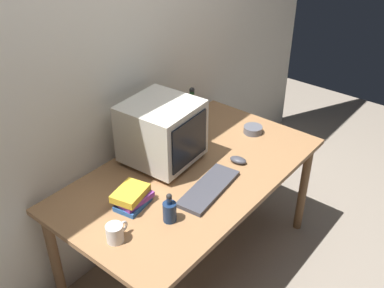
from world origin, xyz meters
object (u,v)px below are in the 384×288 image
object	(u,v)px
keyboard	(209,188)
bottle_short	(170,211)
bottle_tall	(192,118)
cd_spindle	(253,130)
mug	(115,233)
book_stack	(132,197)
computer_mouse	(238,160)
crt_monitor	(162,132)

from	to	relation	value
keyboard	bottle_short	size ratio (longest dim) A/B	2.59
bottle_tall	cd_spindle	size ratio (longest dim) A/B	2.78
bottle_tall	mug	bearing A→B (deg)	-161.47
book_stack	computer_mouse	bearing A→B (deg)	-17.60
bottle_tall	bottle_short	size ratio (longest dim) A/B	2.06
keyboard	bottle_tall	world-z (taller)	bottle_tall
book_stack	cd_spindle	xyz separation A→B (m)	(0.99, -0.09, -0.03)
crt_monitor	bottle_short	distance (m)	0.53
computer_mouse	book_stack	size ratio (longest dim) A/B	0.48
bottle_tall	bottle_short	xyz separation A→B (m)	(-0.69, -0.42, -0.07)
computer_mouse	cd_spindle	size ratio (longest dim) A/B	0.83
mug	cd_spindle	xyz separation A→B (m)	(1.22, 0.03, -0.02)
book_stack	cd_spindle	size ratio (longest dim) A/B	1.73
bottle_tall	computer_mouse	bearing A→B (deg)	-100.19
keyboard	bottle_short	distance (m)	0.31
crt_monitor	book_stack	distance (m)	0.44
computer_mouse	mug	xyz separation A→B (m)	(-0.88, 0.09, 0.03)
bottle_short	mug	bearing A→B (deg)	158.30
keyboard	book_stack	world-z (taller)	book_stack
keyboard	bottle_short	world-z (taller)	bottle_short
keyboard	mug	world-z (taller)	mug
book_stack	bottle_short	bearing A→B (deg)	-81.59
bottle_short	book_stack	distance (m)	0.23
bottle_short	cd_spindle	distance (m)	0.97
book_stack	mug	xyz separation A→B (m)	(-0.23, -0.12, -0.00)
keyboard	cd_spindle	distance (m)	0.67
crt_monitor	bottle_tall	world-z (taller)	crt_monitor
book_stack	cd_spindle	bearing A→B (deg)	-5.16
bottle_short	mug	world-z (taller)	bottle_short
bottle_tall	mug	world-z (taller)	bottle_tall
keyboard	bottle_short	xyz separation A→B (m)	(-0.31, 0.01, 0.05)
crt_monitor	mug	world-z (taller)	crt_monitor
bottle_tall	book_stack	world-z (taller)	bottle_tall
keyboard	mug	distance (m)	0.58
computer_mouse	mug	distance (m)	0.88
bottle_short	crt_monitor	bearing A→B (deg)	45.87
keyboard	bottle_tall	xyz separation A→B (m)	(0.38, 0.43, 0.11)
crt_monitor	bottle_tall	distance (m)	0.34
computer_mouse	cd_spindle	bearing A→B (deg)	10.41
book_stack	mug	world-z (taller)	book_stack
book_stack	crt_monitor	bearing A→B (deg)	20.53
crt_monitor	bottle_tall	bearing A→B (deg)	8.55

